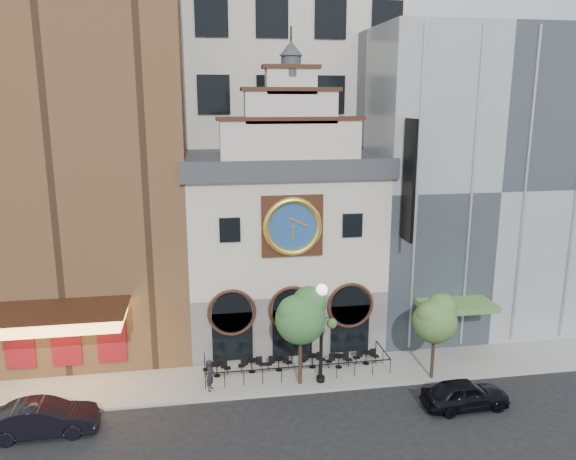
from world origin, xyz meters
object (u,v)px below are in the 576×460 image
(bistro_5, at_px, (366,357))
(tree_left, at_px, (301,315))
(bistro_0, at_px, (217,369))
(bistro_4, at_px, (339,360))
(bistro_3, at_px, (312,360))
(lamppost, at_px, (321,322))
(car_right, at_px, (465,394))
(pedestrian, at_px, (210,375))
(bistro_1, at_px, (252,365))
(bistro_2, at_px, (279,363))
(car_left, at_px, (43,418))
(tree_right, at_px, (436,318))

(bistro_5, xyz_separation_m, tree_left, (-4.31, -1.67, 3.61))
(bistro_0, bearing_deg, bistro_4, -0.99)
(bistro_3, relative_size, lamppost, 0.27)
(bistro_0, height_order, car_right, car_right)
(pedestrian, height_order, tree_left, tree_left)
(bistro_0, distance_m, bistro_1, 2.04)
(bistro_2, bearing_deg, car_right, -31.05)
(lamppost, bearing_deg, bistro_5, 16.50)
(lamppost, height_order, tree_left, lamppost)
(car_left, height_order, tree_right, tree_right)
(bistro_3, bearing_deg, tree_left, -120.09)
(bistro_2, relative_size, car_left, 0.32)
(bistro_0, xyz_separation_m, bistro_3, (5.63, 0.17, 0.00))
(bistro_1, xyz_separation_m, car_right, (10.56, -5.44, 0.16))
(bistro_0, relative_size, bistro_2, 1.00)
(pedestrian, distance_m, tree_left, 5.94)
(bistro_2, distance_m, tree_right, 9.38)
(bistro_5, bearing_deg, bistro_2, 179.55)
(bistro_1, height_order, car_right, car_right)
(pedestrian, bearing_deg, bistro_4, -61.72)
(bistro_2, distance_m, bistro_3, 2.02)
(car_left, xyz_separation_m, lamppost, (14.15, 2.58, 2.90))
(bistro_0, height_order, car_left, car_left)
(bistro_2, bearing_deg, bistro_0, -178.11)
(bistro_0, distance_m, tree_left, 6.07)
(bistro_5, distance_m, tree_left, 5.86)
(car_left, bearing_deg, bistro_0, -65.30)
(car_left, xyz_separation_m, pedestrian, (8.00, 2.66, 0.21))
(tree_left, bearing_deg, car_right, -24.81)
(bistro_2, distance_m, bistro_4, 3.57)
(pedestrian, xyz_separation_m, tree_left, (5.02, -0.07, 3.19))
(car_right, bearing_deg, pedestrian, 71.61)
(lamppost, bearing_deg, bistro_2, 129.47)
(bistro_0, relative_size, bistro_5, 1.00)
(car_left, bearing_deg, tree_right, -86.11)
(car_right, height_order, car_left, car_left)
(lamppost, xyz_separation_m, tree_right, (6.41, -0.54, 0.04))
(bistro_0, distance_m, car_right, 13.66)
(bistro_2, distance_m, car_left, 12.77)
(bistro_1, relative_size, car_left, 0.32)
(bistro_4, bearing_deg, car_right, -43.62)
(bistro_2, xyz_separation_m, tree_right, (8.54, -2.27, 3.15))
(bistro_1, distance_m, lamppost, 5.15)
(lamppost, distance_m, tree_left, 1.24)
(bistro_0, height_order, bistro_2, same)
(bistro_4, relative_size, lamppost, 0.27)
(bistro_3, xyz_separation_m, lamppost, (0.11, -1.78, 3.11))
(bistro_0, distance_m, bistro_3, 5.64)
(lamppost, bearing_deg, car_left, 178.87)
(bistro_1, distance_m, bistro_5, 6.89)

